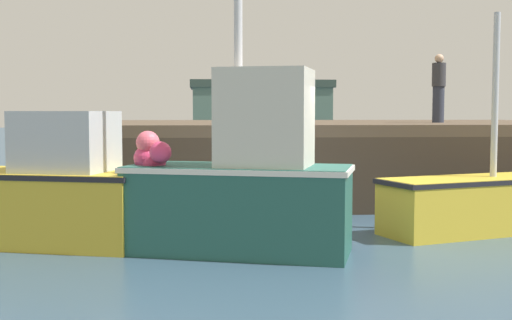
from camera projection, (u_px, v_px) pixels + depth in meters
The scene contains 7 objects.
ground at pixel (291, 242), 11.13m from camera, with size 120.00×160.00×0.10m.
pier at pixel (325, 134), 17.18m from camera, with size 13.59×8.41×1.85m.
fishing_boat_near_left at pixel (48, 192), 10.69m from camera, with size 3.65×2.35×2.14m.
fishing_boat_near_right at pixel (243, 182), 9.99m from camera, with size 3.62×2.28×5.42m.
fishing_boat_mid at pixel (493, 201), 11.84m from camera, with size 4.39×2.43×3.85m.
dockworker at pixel (439, 88), 16.67m from camera, with size 0.34×0.34×1.70m.
warehouse at pixel (260, 112), 45.67m from camera, with size 9.44×5.50×4.19m.
Camera 1 is at (-1.42, -10.92, 2.13)m, focal length 46.90 mm.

